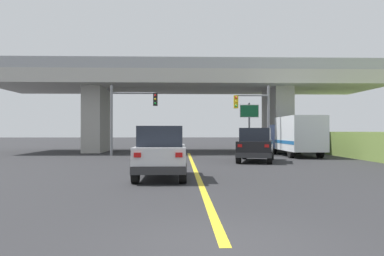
% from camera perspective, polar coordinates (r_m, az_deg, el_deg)
% --- Properties ---
extents(ground, '(160.00, 160.00, 0.00)m').
position_cam_1_polar(ground, '(35.33, -0.60, -3.44)').
color(ground, '#2B2B2D').
extents(overpass_bridge, '(33.55, 9.55, 7.67)m').
position_cam_1_polar(overpass_bridge, '(35.48, -0.60, 5.48)').
color(overpass_bridge, '#B7B5AD').
rests_on(overpass_bridge, ground).
extents(lane_divider_stripe, '(0.20, 26.27, 0.01)m').
position_cam_1_polar(lane_divider_stripe, '(19.33, 0.37, -5.89)').
color(lane_divider_stripe, yellow).
rests_on(lane_divider_stripe, ground).
extents(suv_lead, '(1.92, 4.29, 2.02)m').
position_cam_1_polar(suv_lead, '(15.20, -4.53, -3.56)').
color(suv_lead, silver).
rests_on(suv_lead, ground).
extents(suv_crossing, '(3.09, 5.04, 2.02)m').
position_cam_1_polar(suv_crossing, '(23.81, 9.32, -2.42)').
color(suv_crossing, black).
rests_on(suv_crossing, ground).
extents(box_truck, '(2.33, 7.20, 2.89)m').
position_cam_1_polar(box_truck, '(29.66, 15.00, -1.01)').
color(box_truck, navy).
rests_on(box_truck, ground).
extents(traffic_signal_nearside, '(2.67, 0.36, 5.21)m').
position_cam_1_polar(traffic_signal_nearside, '(29.32, 9.38, 2.34)').
color(traffic_signal_nearside, slate).
rests_on(traffic_signal_nearside, ground).
extents(traffic_signal_farside, '(3.53, 0.36, 5.28)m').
position_cam_1_polar(traffic_signal_farside, '(29.66, -9.34, 2.61)').
color(traffic_signal_farside, slate).
rests_on(traffic_signal_farside, ground).
extents(highway_sign, '(1.60, 0.17, 4.23)m').
position_cam_1_polar(highway_sign, '(33.30, 8.36, 1.72)').
color(highway_sign, slate).
rests_on(highway_sign, ground).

